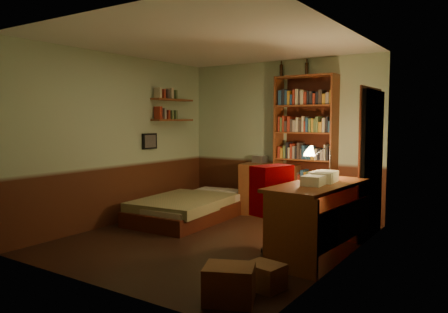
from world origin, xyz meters
The scene contains 24 objects.
floor centered at (0.00, 0.00, -0.01)m, with size 3.50×4.00×0.02m, color black.
ceiling centered at (0.00, 0.00, 2.61)m, with size 3.50×4.00×0.02m, color silver.
wall_back centered at (0.00, 2.01, 1.30)m, with size 3.50×0.02×2.60m, color #A2BA96.
wall_left centered at (-1.76, 0.00, 1.30)m, with size 0.02×4.00×2.60m, color #A2BA96.
wall_right centered at (1.76, 0.00, 1.30)m, with size 0.02×4.00×2.60m, color #A2BA96.
wall_front centered at (0.00, -2.01, 1.30)m, with size 3.50×0.02×2.60m, color #A2BA96.
doorway centered at (1.72, 1.30, 1.00)m, with size 0.06×0.90×2.00m, color black.
door_trim centered at (1.69, 1.30, 1.00)m, with size 0.02×0.98×2.08m, color #3D160C.
bed centered at (-1.01, 0.81, 0.31)m, with size 1.12×2.10×0.62m, color olive.
dresser centered at (-0.07, 1.76, 0.43)m, with size 0.97×0.48×0.86m, color brown.
mini_stereo centered at (-0.34, 1.89, 0.92)m, with size 0.23×0.18×0.12m, color #B2B2B7.
bookshelf centered at (0.51, 1.85, 1.16)m, with size 0.99×0.31×2.31m, color brown.
bottle_left centered at (0.01, 1.96, 2.42)m, with size 0.06×0.06×0.21m, color black.
bottle_right centered at (0.47, 1.96, 2.42)m, with size 0.06×0.06×0.21m, color black.
desk centered at (1.43, 0.11, 0.43)m, with size 0.67×1.61×0.86m, color brown.
paper_stack centered at (1.45, 0.22, 0.92)m, with size 0.23×0.31×0.13m, color silver.
desk_lamp centered at (1.31, 0.82, 1.15)m, with size 0.17×0.17×0.58m, color black.
office_chair centered at (1.07, -0.07, 0.52)m, with size 0.52×0.46×1.04m, color #2B5A32.
red_jacket centered at (0.81, -0.25, 1.34)m, with size 0.28×0.51×0.60m, color #B50005.
wall_shelf_lower centered at (-1.64, 1.10, 1.60)m, with size 0.20×0.90×0.03m, color brown.
wall_shelf_upper centered at (-1.64, 1.10, 1.95)m, with size 0.20×0.90×0.03m, color brown.
framed_picture centered at (-1.72, 0.60, 1.25)m, with size 0.04×0.32×0.26m, color black.
cardboard_box_a centered at (1.29, -1.60, 0.16)m, with size 0.44×0.35×0.33m, color #8B5D3B.
cardboard_box_b centered at (1.40, -1.15, 0.12)m, with size 0.34×0.28×0.24m, color #8B5D3B.
Camera 1 is at (3.32, -4.73, 1.60)m, focal length 35.00 mm.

